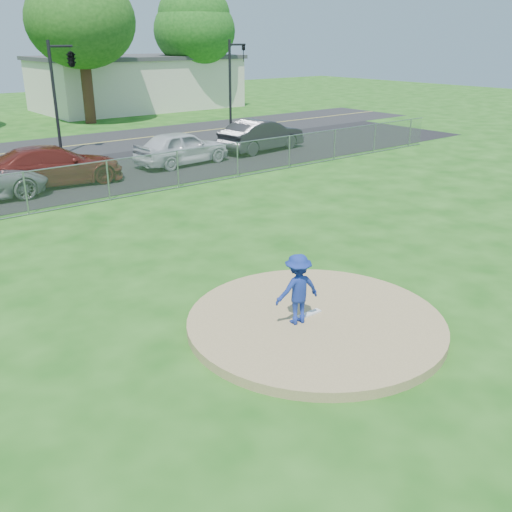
{
  "coord_description": "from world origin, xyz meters",
  "views": [
    {
      "loc": [
        -7.67,
        -7.56,
        5.71
      ],
      "look_at": [
        0.0,
        2.0,
        1.0
      ],
      "focal_mm": 40.0,
      "sensor_mm": 36.0,
      "label": 1
    }
  ],
  "objects_px": {
    "traffic_signal_right": "(233,78)",
    "parked_car_pearl": "(182,148)",
    "traffic_signal_center": "(69,61)",
    "pitcher": "(298,289)",
    "tree_right": "(79,6)",
    "tree_far_right": "(194,20)",
    "parked_car_charcoal": "(262,135)",
    "commercial_building": "(137,82)",
    "parked_car_darkred": "(54,166)"
  },
  "relations": [
    {
      "from": "tree_far_right",
      "to": "parked_car_darkred",
      "type": "distance_m",
      "value": 28.33
    },
    {
      "from": "commercial_building",
      "to": "traffic_signal_center",
      "type": "bearing_deg",
      "value": -126.94
    },
    {
      "from": "traffic_signal_center",
      "to": "traffic_signal_right",
      "type": "xyz_separation_m",
      "value": [
        10.27,
        0.0,
        -1.25
      ]
    },
    {
      "from": "traffic_signal_center",
      "to": "pitcher",
      "type": "bearing_deg",
      "value": -101.35
    },
    {
      "from": "tree_far_right",
      "to": "parked_car_charcoal",
      "type": "xyz_separation_m",
      "value": [
        -8.23,
        -18.82,
        -6.23
      ]
    },
    {
      "from": "commercial_building",
      "to": "tree_right",
      "type": "xyz_separation_m",
      "value": [
        -7.0,
        -6.0,
        5.49
      ]
    },
    {
      "from": "pitcher",
      "to": "parked_car_pearl",
      "type": "height_order",
      "value": "pitcher"
    },
    {
      "from": "tree_right",
      "to": "tree_far_right",
      "type": "relative_size",
      "value": 1.08
    },
    {
      "from": "parked_car_pearl",
      "to": "parked_car_charcoal",
      "type": "xyz_separation_m",
      "value": [
        5.21,
        0.35,
        0.02
      ]
    },
    {
      "from": "commercial_building",
      "to": "pitcher",
      "type": "bearing_deg",
      "value": -113.44
    },
    {
      "from": "parked_car_darkred",
      "to": "tree_far_right",
      "type": "bearing_deg",
      "value": -38.76
    },
    {
      "from": "traffic_signal_right",
      "to": "parked_car_pearl",
      "type": "relative_size",
      "value": 1.19
    },
    {
      "from": "tree_right",
      "to": "parked_car_pearl",
      "type": "relative_size",
      "value": 2.48
    },
    {
      "from": "traffic_signal_center",
      "to": "traffic_signal_right",
      "type": "bearing_deg",
      "value": 0.0
    },
    {
      "from": "commercial_building",
      "to": "parked_car_charcoal",
      "type": "relative_size",
      "value": 3.28
    },
    {
      "from": "traffic_signal_right",
      "to": "parked_car_charcoal",
      "type": "distance_m",
      "value": 6.81
    },
    {
      "from": "tree_far_right",
      "to": "traffic_signal_center",
      "type": "xyz_separation_m",
      "value": [
        -16.03,
        -13.0,
        -2.45
      ]
    },
    {
      "from": "commercial_building",
      "to": "traffic_signal_center",
      "type": "relative_size",
      "value": 2.93
    },
    {
      "from": "tree_far_right",
      "to": "parked_car_pearl",
      "type": "distance_m",
      "value": 24.23
    },
    {
      "from": "tree_right",
      "to": "tree_far_right",
      "type": "xyz_separation_m",
      "value": [
        11.0,
        3.0,
        -0.59
      ]
    },
    {
      "from": "traffic_signal_right",
      "to": "parked_car_darkred",
      "type": "distance_m",
      "value": 15.53
    },
    {
      "from": "tree_right",
      "to": "traffic_signal_right",
      "type": "height_order",
      "value": "tree_right"
    },
    {
      "from": "traffic_signal_center",
      "to": "traffic_signal_right",
      "type": "distance_m",
      "value": 10.34
    },
    {
      "from": "parked_car_darkred",
      "to": "parked_car_pearl",
      "type": "bearing_deg",
      "value": -81.29
    },
    {
      "from": "parked_car_charcoal",
      "to": "tree_far_right",
      "type": "bearing_deg",
      "value": -30.53
    },
    {
      "from": "commercial_building",
      "to": "tree_right",
      "type": "relative_size",
      "value": 1.41
    },
    {
      "from": "pitcher",
      "to": "parked_car_darkred",
      "type": "height_order",
      "value": "pitcher"
    },
    {
      "from": "tree_right",
      "to": "pitcher",
      "type": "distance_m",
      "value": 33.91
    },
    {
      "from": "traffic_signal_center",
      "to": "pitcher",
      "type": "distance_m",
      "value": 22.61
    },
    {
      "from": "pitcher",
      "to": "traffic_signal_right",
      "type": "bearing_deg",
      "value": -112.2
    },
    {
      "from": "commercial_building",
      "to": "parked_car_darkred",
      "type": "height_order",
      "value": "commercial_building"
    },
    {
      "from": "tree_far_right",
      "to": "pitcher",
      "type": "height_order",
      "value": "tree_far_right"
    },
    {
      "from": "parked_car_charcoal",
      "to": "traffic_signal_center",
      "type": "bearing_deg",
      "value": 46.37
    },
    {
      "from": "tree_far_right",
      "to": "parked_car_darkred",
      "type": "height_order",
      "value": "tree_far_right"
    },
    {
      "from": "tree_right",
      "to": "parked_car_darkred",
      "type": "relative_size",
      "value": 2.1
    },
    {
      "from": "tree_right",
      "to": "pitcher",
      "type": "relative_size",
      "value": 7.81
    },
    {
      "from": "parked_car_darkred",
      "to": "parked_car_pearl",
      "type": "xyz_separation_m",
      "value": [
        6.25,
        0.22,
        -0.0
      ]
    },
    {
      "from": "traffic_signal_center",
      "to": "tree_right",
      "type": "bearing_deg",
      "value": 63.29
    },
    {
      "from": "commercial_building",
      "to": "traffic_signal_center",
      "type": "height_order",
      "value": "traffic_signal_center"
    },
    {
      "from": "tree_right",
      "to": "traffic_signal_center",
      "type": "relative_size",
      "value": 2.08
    },
    {
      "from": "traffic_signal_center",
      "to": "parked_car_charcoal",
      "type": "height_order",
      "value": "traffic_signal_center"
    },
    {
      "from": "pitcher",
      "to": "tree_far_right",
      "type": "bearing_deg",
      "value": -108.73
    },
    {
      "from": "traffic_signal_right",
      "to": "pitcher",
      "type": "height_order",
      "value": "traffic_signal_right"
    },
    {
      "from": "parked_car_charcoal",
      "to": "pitcher",
      "type": "bearing_deg",
      "value": 135.86
    },
    {
      "from": "parked_car_charcoal",
      "to": "tree_right",
      "type": "bearing_deg",
      "value": 3.03
    },
    {
      "from": "commercial_building",
      "to": "tree_far_right",
      "type": "relative_size",
      "value": 1.53
    },
    {
      "from": "tree_far_right",
      "to": "pitcher",
      "type": "distance_m",
      "value": 40.87
    },
    {
      "from": "traffic_signal_center",
      "to": "parked_car_darkred",
      "type": "xyz_separation_m",
      "value": [
        -3.66,
        -6.4,
        -3.8
      ]
    },
    {
      "from": "tree_far_right",
      "to": "parked_car_charcoal",
      "type": "relative_size",
      "value": 2.15
    },
    {
      "from": "traffic_signal_center",
      "to": "traffic_signal_right",
      "type": "relative_size",
      "value": 1.0
    }
  ]
}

